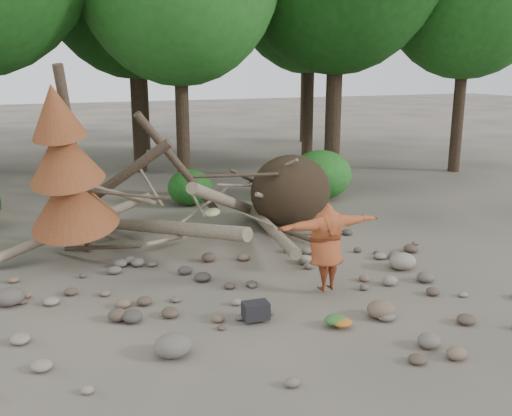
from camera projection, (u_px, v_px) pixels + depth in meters
name	position (u px, v px, depth m)	size (l,w,h in m)	color
ground	(264.00, 301.00, 10.68)	(120.00, 120.00, 0.00)	#514C44
deadfall_pile	(272.00, 195.00, 14.99)	(8.55, 5.24, 3.30)	#332619
dead_conifer	(67.00, 171.00, 12.04)	(2.06, 2.16, 4.35)	#4C3F30
bush_mid	(190.00, 187.00, 17.83)	(1.40, 1.40, 1.12)	#1F641C
bush_right	(321.00, 175.00, 18.61)	(2.00, 2.00, 1.60)	#287624
frisbee_thrower	(326.00, 246.00, 10.82)	(3.57, 0.80, 1.92)	#9B4523
backpack	(256.00, 314.00, 9.78)	(0.44, 0.29, 0.29)	black
cloth_green	(336.00, 322.00, 9.61)	(0.40, 0.34, 0.15)	#326829
cloth_orange	(343.00, 325.00, 9.53)	(0.34, 0.28, 0.12)	#AC611D
boulder_front_left	(173.00, 345.00, 8.62)	(0.59, 0.53, 0.35)	#676056
boulder_front_right	(381.00, 309.00, 9.94)	(0.51, 0.46, 0.30)	brown
boulder_mid_right	(402.00, 261.00, 12.29)	(0.60, 0.54, 0.36)	gray
boulder_mid_left	(9.00, 297.00, 10.45)	(0.55, 0.50, 0.33)	#5B534C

